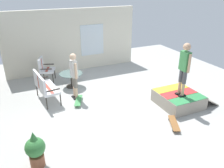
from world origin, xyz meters
TOP-DOWN VIEW (x-y plane):
  - ground_plane at (0.00, 0.00)m, footprint 12.00×12.00m
  - house_facade at (3.80, 0.49)m, footprint 0.23×6.00m
  - skate_ramp at (-0.95, -1.77)m, footprint 1.33×1.86m
  - patio_bench at (1.16, 2.28)m, footprint 1.31×0.71m
  - patio_chair_near_house at (2.94, 1.98)m, footprint 0.77×0.72m
  - patio_table at (1.96, 1.13)m, footprint 0.90×0.90m
  - person_watching at (0.97, 1.26)m, footprint 0.48×0.26m
  - person_skater at (-1.09, -1.68)m, footprint 0.48×0.25m
  - skateboard_by_bench at (0.58, 1.27)m, footprint 0.81×0.50m
  - skateboard_spare at (-1.88, -0.84)m, footprint 0.81×0.53m
  - potted_plant at (-1.86, 2.95)m, footprint 0.44×0.44m

SIDE VIEW (x-z plane):
  - ground_plane at x=0.00m, z-range -0.10..0.00m
  - skateboard_by_bench at x=0.58m, z-range 0.03..0.14m
  - skateboard_spare at x=-1.88m, z-range 0.03..0.14m
  - skate_ramp at x=-0.95m, z-range 0.00..0.44m
  - patio_table at x=1.96m, z-range 0.12..0.69m
  - potted_plant at x=-1.86m, z-range 0.01..0.93m
  - patio_chair_near_house at x=2.94m, z-range 0.10..1.12m
  - patio_bench at x=1.16m, z-range 0.11..1.13m
  - person_watching at x=0.97m, z-range 0.13..1.78m
  - house_facade at x=3.80m, z-range 0.00..2.77m
  - person_skater at x=-1.09m, z-range 0.59..2.31m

